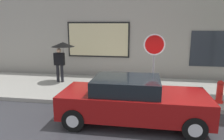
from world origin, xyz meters
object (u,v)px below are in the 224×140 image
(stop_sign, at_px, (154,54))
(parked_car, at_px, (132,100))
(fire_hydrant, at_px, (220,92))
(pedestrian_with_umbrella, at_px, (62,50))

(stop_sign, bearing_deg, parked_car, -111.62)
(parked_car, relative_size, stop_sign, 1.76)
(fire_hydrant, height_order, stop_sign, stop_sign)
(fire_hydrant, distance_m, pedestrian_with_umbrella, 6.93)
(fire_hydrant, bearing_deg, stop_sign, -177.41)
(parked_car, bearing_deg, fire_hydrant, 29.99)
(fire_hydrant, relative_size, pedestrian_with_umbrella, 0.42)
(fire_hydrant, distance_m, stop_sign, 2.71)
(parked_car, height_order, pedestrian_with_umbrella, pedestrian_with_umbrella)
(parked_car, distance_m, fire_hydrant, 3.48)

